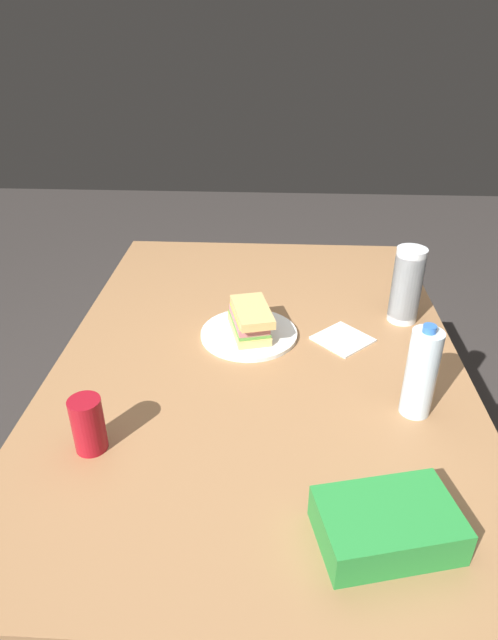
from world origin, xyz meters
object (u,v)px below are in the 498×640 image
object	(u,v)px
plastic_cup_stack	(407,285)
water_bottle_tall	(421,373)
sandwich	(250,320)
chip_bag	(387,525)
soda_can_red	(88,425)
paper_plate	(249,334)
dining_table	(259,381)

from	to	relation	value
plastic_cup_stack	water_bottle_tall	bearing A→B (deg)	-6.92
sandwich	chip_bag	xyz separation A→B (m)	(0.64, 0.26, -0.02)
soda_can_red	plastic_cup_stack	xyz separation A→B (m)	(-0.57, 0.74, 0.05)
sandwich	chip_bag	world-z (taller)	sandwich
chip_bag	paper_plate	bearing A→B (deg)	98.87
paper_plate	chip_bag	world-z (taller)	chip_bag
paper_plate	water_bottle_tall	distance (m)	0.50
dining_table	soda_can_red	bearing A→B (deg)	-41.84
sandwich	soda_can_red	xyz separation A→B (m)	(0.45, -0.30, 0.01)
chip_bag	plastic_cup_stack	xyz separation A→B (m)	(-0.76, 0.17, 0.08)
paper_plate	water_bottle_tall	size ratio (longest dim) A/B	1.19
dining_table	water_bottle_tall	distance (m)	0.46
dining_table	chip_bag	distance (m)	0.62
dining_table	paper_plate	distance (m)	0.13
dining_table	soda_can_red	xyz separation A→B (m)	(0.37, -0.33, 0.15)
sandwich	plastic_cup_stack	xyz separation A→B (m)	(-0.12, 0.44, 0.06)
paper_plate	plastic_cup_stack	world-z (taller)	plastic_cup_stack
sandwich	chip_bag	size ratio (longest dim) A/B	0.86
sandwich	plastic_cup_stack	bearing A→B (deg)	105.04
dining_table	water_bottle_tall	size ratio (longest dim) A/B	6.78
sandwich	paper_plate	bearing A→B (deg)	-138.70
water_bottle_tall	chip_bag	bearing A→B (deg)	-19.36
sandwich	plastic_cup_stack	size ratio (longest dim) A/B	0.89
water_bottle_tall	paper_plate	bearing A→B (deg)	-127.90
dining_table	soda_can_red	world-z (taller)	soda_can_red
sandwich	plastic_cup_stack	distance (m)	0.45
chip_bag	dining_table	bearing A→B (deg)	99.06
paper_plate	plastic_cup_stack	bearing A→B (deg)	104.56
water_bottle_tall	plastic_cup_stack	xyz separation A→B (m)	(-0.42, 0.05, 0.01)
chip_bag	sandwich	bearing A→B (deg)	98.76
dining_table	paper_plate	bearing A→B (deg)	-158.86
dining_table	chip_bag	xyz separation A→B (m)	(0.56, 0.23, 0.13)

